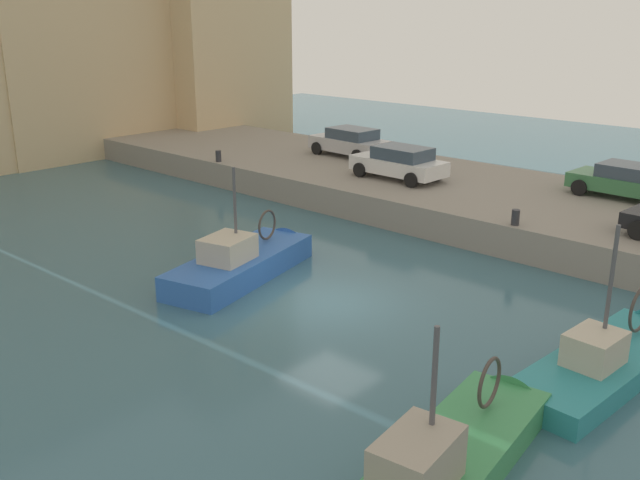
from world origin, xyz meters
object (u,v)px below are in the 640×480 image
(fishing_boat_blue, at_px, (247,270))
(parked_car_silver, at_px, (350,142))
(mooring_bollard_north, at_px, (218,156))
(parked_car_white, at_px, (400,162))
(mooring_bollard_mid, at_px, (515,217))
(parked_car_green, at_px, (626,180))
(fishing_boat_teal, at_px, (612,366))
(fishing_boat_green, at_px, (456,463))

(fishing_boat_blue, xyz_separation_m, parked_car_silver, (12.84, 6.51, 1.83))
(parked_car_silver, relative_size, mooring_bollard_north, 7.80)
(parked_car_white, bearing_deg, mooring_bollard_mid, -112.59)
(parked_car_green, relative_size, mooring_bollard_north, 7.61)
(parked_car_green, bearing_deg, parked_car_white, 111.68)
(fishing_boat_teal, relative_size, mooring_bollard_mid, 12.74)
(mooring_bollard_mid, bearing_deg, parked_car_green, -11.85)
(fishing_boat_blue, height_order, parked_car_silver, fishing_boat_blue)
(parked_car_white, xyz_separation_m, mooring_bollard_mid, (-3.00, -7.22, -0.46))
(mooring_bollard_north, bearing_deg, parked_car_silver, -35.10)
(parked_car_silver, distance_m, parked_car_white, 5.52)
(fishing_boat_blue, xyz_separation_m, parked_car_white, (10.38, 1.57, 1.83))
(fishing_boat_blue, distance_m, parked_car_green, 15.57)
(fishing_boat_teal, distance_m, parked_car_green, 13.10)
(fishing_boat_green, relative_size, parked_car_silver, 1.64)
(parked_car_silver, height_order, parked_car_green, parked_car_silver)
(fishing_boat_green, xyz_separation_m, parked_car_white, (14.72, 12.35, 1.80))
(fishing_boat_teal, xyz_separation_m, parked_car_white, (8.80, 12.99, 1.84))
(parked_car_white, xyz_separation_m, parked_car_green, (3.41, -8.57, -0.04))
(fishing_boat_teal, relative_size, fishing_boat_blue, 1.01)
(fishing_boat_blue, height_order, mooring_bollard_north, fishing_boat_blue)
(parked_car_white, bearing_deg, fishing_boat_teal, -124.11)
(fishing_boat_blue, relative_size, parked_car_green, 1.66)
(fishing_boat_green, xyz_separation_m, mooring_bollard_north, (11.71, 21.13, 1.34))
(fishing_boat_teal, relative_size, parked_car_silver, 1.63)
(fishing_boat_teal, bearing_deg, mooring_bollard_mid, 44.87)
(fishing_boat_blue, bearing_deg, parked_car_white, 8.60)
(fishing_boat_teal, bearing_deg, parked_car_white, 55.89)
(parked_car_green, distance_m, mooring_bollard_north, 18.50)
(fishing_boat_blue, distance_m, mooring_bollard_north, 12.78)
(parked_car_silver, bearing_deg, mooring_bollard_mid, -114.16)
(mooring_bollard_mid, bearing_deg, parked_car_silver, 65.84)
(fishing_boat_green, relative_size, fishing_boat_teal, 1.00)
(fishing_boat_green, height_order, fishing_boat_blue, fishing_boat_blue)
(parked_car_white, bearing_deg, fishing_boat_blue, -171.40)
(fishing_boat_teal, distance_m, parked_car_silver, 21.25)
(parked_car_white, relative_size, mooring_bollard_mid, 7.76)
(mooring_bollard_mid, bearing_deg, fishing_boat_blue, 142.56)
(fishing_boat_green, height_order, parked_car_white, fishing_boat_green)
(fishing_boat_teal, bearing_deg, parked_car_green, 19.92)
(fishing_boat_blue, xyz_separation_m, parked_car_green, (13.79, -7.00, 1.79))
(fishing_boat_green, relative_size, fishing_boat_blue, 1.01)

